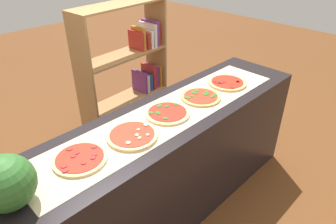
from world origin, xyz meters
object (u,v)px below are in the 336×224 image
at_px(pizza_spinach_3, 201,97).
at_px(pizza_pepperoni_4, 227,83).
at_px(pizza_pepperoni_0, 80,159).
at_px(watermelon, 6,183).
at_px(pizza_spinach_2, 167,113).
at_px(bookshelf, 135,78).
at_px(pizza_mushroom_1, 132,135).

height_order(pizza_spinach_3, pizza_pepperoni_4, pizza_pepperoni_4).
xyz_separation_m(pizza_pepperoni_0, watermelon, (-0.38, -0.05, 0.12)).
bearing_deg(pizza_spinach_3, pizza_pepperoni_4, -0.00).
bearing_deg(pizza_spinach_2, pizza_pepperoni_0, -179.91).
relative_size(pizza_spinach_2, pizza_spinach_3, 1.04).
height_order(pizza_spinach_2, pizza_pepperoni_4, same).
xyz_separation_m(pizza_pepperoni_4, bookshelf, (-0.13, 1.03, -0.25)).
relative_size(pizza_pepperoni_0, pizza_mushroom_1, 0.96).
height_order(pizza_mushroom_1, pizza_spinach_2, pizza_mushroom_1).
xyz_separation_m(pizza_pepperoni_0, pizza_mushroom_1, (0.34, -0.04, 0.00)).
bearing_deg(pizza_mushroom_1, pizza_spinach_3, 1.91).
xyz_separation_m(pizza_pepperoni_4, watermelon, (-1.73, -0.04, 0.12)).
relative_size(pizza_spinach_3, pizza_pepperoni_4, 0.97).
bearing_deg(watermelon, pizza_spinach_2, 2.91).
distance_m(pizza_pepperoni_0, pizza_pepperoni_4, 1.35).
distance_m(pizza_pepperoni_0, pizza_spinach_2, 0.68).
distance_m(pizza_spinach_2, bookshelf, 1.18).
relative_size(pizza_spinach_2, bookshelf, 0.22).
distance_m(pizza_spinach_3, watermelon, 1.40).
bearing_deg(pizza_mushroom_1, watermelon, -178.67).
xyz_separation_m(pizza_spinach_3, pizza_pepperoni_4, (0.34, -0.00, 0.00)).
bearing_deg(pizza_pepperoni_4, bookshelf, 97.25).
xyz_separation_m(pizza_spinach_2, pizza_spinach_3, (0.34, -0.01, -0.00)).
relative_size(pizza_mushroom_1, pizza_pepperoni_4, 1.02).
bearing_deg(pizza_spinach_2, pizza_mushroom_1, -173.74).
distance_m(pizza_pepperoni_0, pizza_mushroom_1, 0.34).
xyz_separation_m(pizza_spinach_3, watermelon, (-1.40, -0.04, 0.12)).
xyz_separation_m(pizza_spinach_2, pizza_pepperoni_4, (0.68, -0.01, 0.00)).
bearing_deg(watermelon, pizza_pepperoni_4, 1.30).
relative_size(pizza_mushroom_1, pizza_spinach_3, 1.05).
bearing_deg(pizza_mushroom_1, bookshelf, 49.94).
bearing_deg(pizza_mushroom_1, pizza_pepperoni_0, 173.92).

